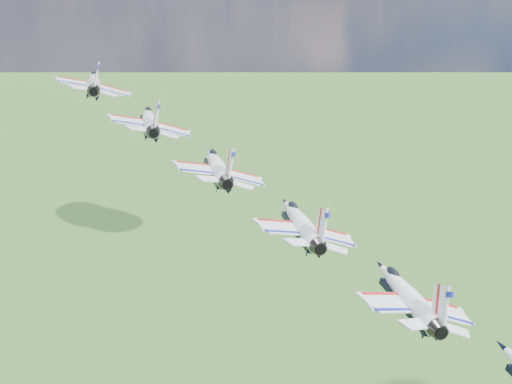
# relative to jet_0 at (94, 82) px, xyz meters

# --- Properties ---
(jet_0) EXTENTS (13.39, 15.79, 6.21)m
(jet_0) POSITION_rel_jet_0_xyz_m (0.00, 0.00, 0.00)
(jet_0) COLOR white
(jet_1) EXTENTS (13.39, 15.79, 6.21)m
(jet_1) POSITION_rel_jet_0_xyz_m (9.08, -8.54, -2.70)
(jet_1) COLOR white
(jet_2) EXTENTS (13.39, 15.79, 6.21)m
(jet_2) POSITION_rel_jet_0_xyz_m (18.15, -17.08, -5.40)
(jet_2) COLOR white
(jet_3) EXTENTS (13.39, 15.79, 6.21)m
(jet_3) POSITION_rel_jet_0_xyz_m (27.23, -25.62, -8.11)
(jet_3) COLOR silver
(jet_4) EXTENTS (13.39, 15.79, 6.21)m
(jet_4) POSITION_rel_jet_0_xyz_m (36.30, -34.16, -10.81)
(jet_4) COLOR white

